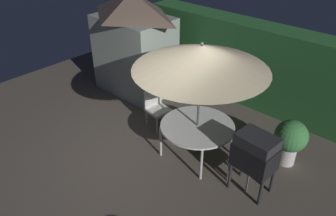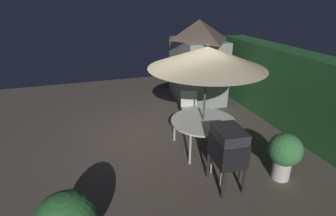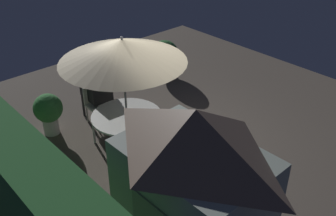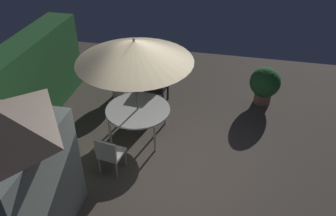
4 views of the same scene
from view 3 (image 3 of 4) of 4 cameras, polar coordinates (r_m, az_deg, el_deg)
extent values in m
plane|color=brown|center=(8.56, 1.24, -5.21)|extent=(11.00, 11.00, 0.00)
cube|color=#28602D|center=(6.54, -21.94, -9.70)|extent=(5.68, 0.74, 2.05)
cube|color=gray|center=(5.63, 3.46, -14.70)|extent=(1.95, 1.38, 2.05)
pyramid|color=brown|center=(4.77, 3.96, -3.39)|extent=(2.07, 1.46, 0.62)
cylinder|color=white|center=(8.21, -6.02, -1.18)|extent=(1.48, 1.48, 0.04)
cylinder|color=beige|center=(8.33, -0.88, -3.44)|extent=(0.05, 0.05, 0.69)
cylinder|color=beige|center=(9.01, -5.25, -0.67)|extent=(0.05, 0.05, 0.69)
cylinder|color=beige|center=(7.82, -6.62, -6.29)|extent=(0.05, 0.05, 0.69)
cylinder|color=beige|center=(8.54, -10.76, -3.11)|extent=(0.05, 0.05, 0.69)
cylinder|color=#4C4C51|center=(7.96, -6.21, 1.81)|extent=(0.04, 0.04, 2.39)
cone|color=beige|center=(7.54, -6.62, 8.30)|extent=(2.49, 2.49, 0.45)
sphere|color=#4C4C51|center=(7.45, -6.74, 10.09)|extent=(0.06, 0.06, 0.06)
cube|color=black|center=(9.22, -10.42, 2.77)|extent=(0.74, 0.56, 0.45)
cube|color=#2B2B2E|center=(9.08, -10.61, 4.58)|extent=(0.70, 0.53, 0.20)
cylinder|color=#262628|center=(9.33, -8.02, -0.18)|extent=(0.06, 0.06, 0.55)
cylinder|color=#262628|center=(9.79, -10.12, 1.21)|extent=(0.06, 0.06, 0.55)
cylinder|color=#262628|center=(9.14, -10.17, -1.09)|extent=(0.06, 0.06, 0.55)
cylinder|color=#262628|center=(9.61, -12.20, 0.37)|extent=(0.06, 0.06, 0.55)
cube|color=silver|center=(7.44, -1.22, -7.25)|extent=(0.53, 0.53, 0.06)
cube|color=silver|center=(7.16, -0.33, -6.70)|extent=(0.12, 0.46, 0.45)
cylinder|color=#AFABA3|center=(7.37, -1.69, -9.95)|extent=(0.04, 0.04, 0.45)
cylinder|color=#AFABA3|center=(7.53, 0.93, -8.86)|extent=(0.04, 0.04, 0.45)
cylinder|color=#AFABA3|center=(7.63, -3.29, -8.30)|extent=(0.04, 0.04, 0.45)
cylinder|color=#AFABA3|center=(7.79, -0.74, -7.30)|extent=(0.04, 0.04, 0.45)
cube|color=silver|center=(9.17, -10.11, 0.31)|extent=(0.47, 0.47, 0.06)
cube|color=silver|center=(9.22, -10.93, 2.01)|extent=(0.06, 0.46, 0.45)
cylinder|color=#AFABA3|center=(9.52, -9.62, 0.01)|extent=(0.04, 0.04, 0.45)
cylinder|color=#AFABA3|center=(9.35, -11.67, -0.82)|extent=(0.04, 0.04, 0.45)
cylinder|color=#AFABA3|center=(9.22, -8.27, -0.95)|extent=(0.04, 0.04, 0.45)
cylinder|color=#AFABA3|center=(9.05, -10.37, -1.82)|extent=(0.04, 0.04, 0.45)
cylinder|color=#936651|center=(11.48, -0.49, 5.59)|extent=(0.45, 0.45, 0.28)
sphere|color=#2D6B33|center=(11.28, -0.51, 7.81)|extent=(0.81, 0.81, 0.81)
cylinder|color=silver|center=(9.18, -16.62, -2.49)|extent=(0.34, 0.34, 0.38)
sphere|color=#3D8442|center=(8.94, -17.05, -0.02)|extent=(0.64, 0.64, 0.64)
camera|label=1|loc=(12.27, 1.19, 28.25)|focal=35.56mm
camera|label=2|loc=(12.51, -11.97, 22.48)|focal=28.14mm
camera|label=4|loc=(6.09, 57.58, 19.60)|focal=37.00mm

